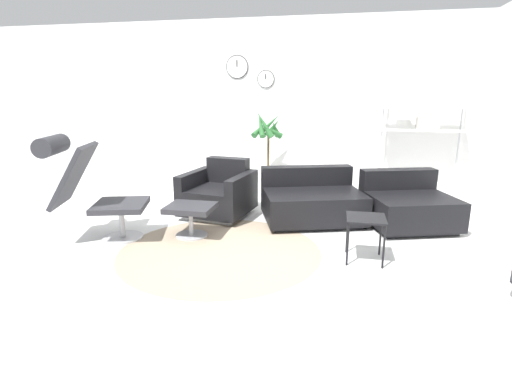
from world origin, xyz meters
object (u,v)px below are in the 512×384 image
couch_low (312,202)px  couch_second (408,206)px  lounge_chair (84,179)px  shelf_unit (420,119)px  armchair_red (219,195)px  ottoman (191,213)px  potted_plant (268,153)px  side_table (366,223)px

couch_low → couch_second: (1.17, 0.03, -0.00)m
lounge_chair → shelf_unit: shelf_unit is taller
lounge_chair → armchair_red: 1.71m
couch_second → armchair_red: bearing=-17.2°
ottoman → couch_second: 2.63m
lounge_chair → ottoman: (1.08, 0.32, -0.41)m
armchair_red → potted_plant: size_ratio=0.72×
shelf_unit → ottoman: bearing=-138.2°
shelf_unit → side_table: bearing=-108.0°
couch_low → armchair_red: bearing=-17.8°
ottoman → lounge_chair: bearing=-163.4°
potted_plant → armchair_red: bearing=-105.0°
couch_second → shelf_unit: 1.90m
ottoman → couch_second: bearing=20.1°
lounge_chair → couch_second: bearing=92.5°
lounge_chair → potted_plant: (1.54, 2.65, -0.06)m
lounge_chair → couch_low: size_ratio=0.81×
ottoman → couch_low: couch_low is taller
lounge_chair → ottoman: 1.20m
armchair_red → couch_low: (1.23, 0.00, -0.03)m
couch_second → shelf_unit: (0.34, 1.61, 0.96)m
couch_low → side_table: bearing=99.2°
ottoman → couch_low: bearing=33.9°
lounge_chair → ottoman: size_ratio=2.22×
potted_plant → shelf_unit: size_ratio=0.80×
potted_plant → shelf_unit: (2.34, 0.18, 0.57)m
couch_second → shelf_unit: shelf_unit is taller
lounge_chair → side_table: (2.97, 0.03, -0.31)m
side_table → armchair_red: bearing=147.6°
lounge_chair → shelf_unit: bearing=109.5°
couch_low → side_table: couch_low is taller
side_table → shelf_unit: size_ratio=0.26×
side_table → potted_plant: potted_plant is taller
potted_plant → shelf_unit: 2.42m
armchair_red → potted_plant: potted_plant is taller
ottoman → shelf_unit: bearing=41.8°
couch_low → side_table: (0.60, -1.16, 0.14)m
lounge_chair → armchair_red: (1.15, 1.19, -0.41)m
couch_low → potted_plant: (-0.83, 1.46, 0.39)m
lounge_chair → couch_second: size_ratio=0.97×
shelf_unit → couch_second: bearing=-101.9°
lounge_chair → potted_plant: 3.07m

